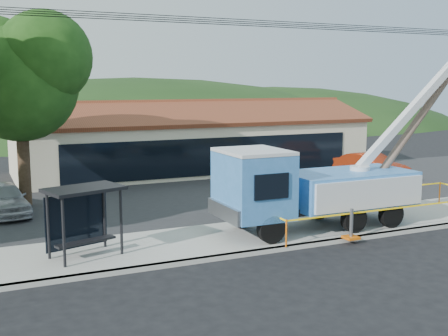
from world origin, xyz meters
TOP-DOWN VIEW (x-y plane):
  - ground at (0.00, 0.00)m, footprint 120.00×120.00m
  - curb at (0.00, 2.10)m, footprint 60.00×0.25m
  - sidewalk at (0.00, 4.00)m, footprint 60.00×4.00m
  - parking_lot at (0.00, 12.00)m, footprint 60.00×12.00m
  - strip_mall at (4.00, 19.98)m, footprint 22.50×8.53m
  - tree_lot at (-7.00, 13.00)m, footprint 6.30×5.60m
  - hill_center at (10.00, 55.00)m, footprint 89.60×64.00m
  - hill_east at (30.00, 55.00)m, footprint 72.80×52.00m
  - utility_truck at (2.66, 3.75)m, footprint 12.67×4.27m
  - leaning_pole at (8.10, 3.87)m, footprint 7.06×1.84m
  - bus_shelter at (-6.05, 3.94)m, footprint 2.69×2.08m
  - caution_tape at (5.59, 3.63)m, footprint 10.39×3.37m
  - car_silver at (-8.03, 11.30)m, footprint 2.21×4.34m
  - car_red at (12.11, 11.89)m, footprint 2.50×4.90m

SIDE VIEW (x-z plane):
  - ground at x=0.00m, z-range 0.00..0.00m
  - hill_center at x=10.00m, z-range -16.00..16.00m
  - hill_east at x=30.00m, z-range -13.00..13.00m
  - car_silver at x=-8.03m, z-range -0.71..0.71m
  - car_red at x=12.11m, z-range -0.77..0.77m
  - parking_lot at x=0.00m, z-range 0.00..0.10m
  - curb at x=0.00m, z-range 0.00..0.15m
  - sidewalk at x=0.00m, z-range 0.00..0.15m
  - caution_tape at x=5.59m, z-range 0.39..1.36m
  - bus_shelter at x=-6.05m, z-range 0.67..2.96m
  - utility_truck at x=2.66m, z-range -2.21..5.90m
  - strip_mall at x=4.00m, z-range -0.46..4.22m
  - leaning_pole at x=8.10m, z-range 0.44..8.51m
  - tree_lot at x=-7.00m, z-range 1.74..10.68m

